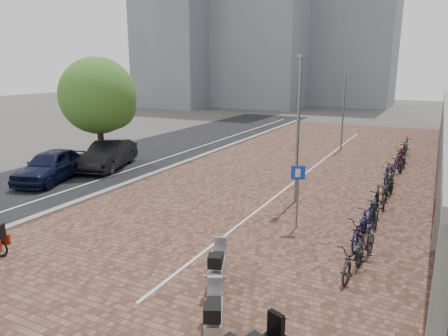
% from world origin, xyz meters
% --- Properties ---
extents(ground, '(140.00, 140.00, 0.00)m').
position_xyz_m(ground, '(0.00, 0.00, 0.00)').
color(ground, '#474442').
rests_on(ground, ground).
extents(plaza_brick, '(14.50, 42.00, 0.04)m').
position_xyz_m(plaza_brick, '(2.00, 12.00, 0.01)').
color(plaza_brick, brown).
rests_on(plaza_brick, ground).
extents(street_asphalt, '(8.00, 50.00, 0.03)m').
position_xyz_m(street_asphalt, '(-9.00, 12.00, 0.01)').
color(street_asphalt, black).
rests_on(street_asphalt, ground).
extents(curb, '(0.35, 42.00, 0.14)m').
position_xyz_m(curb, '(-5.10, 12.00, 0.07)').
color(curb, gray).
rests_on(curb, ground).
extents(lane_line, '(0.12, 44.00, 0.00)m').
position_xyz_m(lane_line, '(-7.00, 12.00, 0.02)').
color(lane_line, white).
rests_on(lane_line, street_asphalt).
extents(parking_line, '(0.10, 30.00, 0.00)m').
position_xyz_m(parking_line, '(2.20, 12.00, 0.04)').
color(parking_line, white).
rests_on(parking_line, plaza_brick).
extents(bg_towers, '(33.00, 23.00, 32.00)m').
position_xyz_m(bg_towers, '(-14.34, 48.94, 13.96)').
color(bg_towers, gray).
rests_on(bg_towers, ground).
extents(car_navy, '(3.17, 5.14, 1.64)m').
position_xyz_m(car_navy, '(-9.05, 4.14, 0.82)').
color(car_navy, black).
rests_on(car_navy, ground).
extents(car_dark, '(3.13, 5.15, 1.60)m').
position_xyz_m(car_dark, '(-8.33, 7.57, 0.80)').
color(car_dark, black).
rests_on(car_dark, ground).
extents(scooter_front, '(1.08, 1.72, 1.13)m').
position_xyz_m(scooter_front, '(3.50, -1.11, 0.57)').
color(scooter_front, '#AAAAAF').
rests_on(scooter_front, ground).
extents(scooter_back, '(1.19, 1.72, 1.14)m').
position_xyz_m(scooter_back, '(4.49, -3.16, 0.57)').
color(scooter_back, '#AEAEB3').
rests_on(scooter_back, ground).
extents(parking_sign, '(0.48, 0.21, 2.38)m').
position_xyz_m(parking_sign, '(4.20, 3.59, 1.59)').
color(parking_sign, slate).
rests_on(parking_sign, ground).
extents(lamp_near, '(0.12, 0.12, 6.19)m').
position_xyz_m(lamp_near, '(3.22, 6.52, 3.09)').
color(lamp_near, gray).
rests_on(lamp_near, ground).
extents(lamp_far, '(0.12, 0.12, 5.35)m').
position_xyz_m(lamp_far, '(2.50, 19.06, 2.68)').
color(lamp_far, slate).
rests_on(lamp_far, ground).
extents(street_tree, '(4.35, 4.35, 6.33)m').
position_xyz_m(street_tree, '(-8.90, 7.86, 4.02)').
color(street_tree, '#382619').
rests_on(street_tree, ground).
extents(bike_row, '(1.23, 21.45, 1.05)m').
position_xyz_m(bike_row, '(6.64, 10.65, 0.52)').
color(bike_row, black).
rests_on(bike_row, ground).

